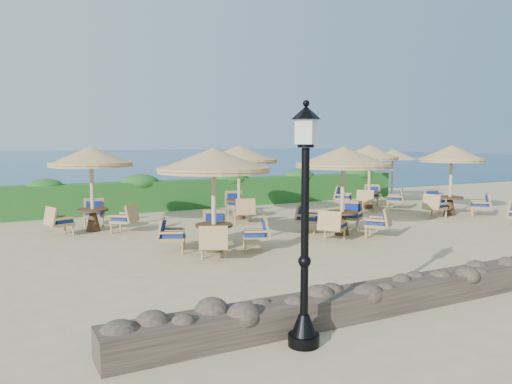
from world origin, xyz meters
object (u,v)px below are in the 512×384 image
(extra_parasol, at_px, (393,155))
(cafe_set_4, at_px, (239,163))
(lamp_post, at_px, (305,236))
(cafe_set_6, at_px, (451,168))
(cafe_set_0, at_px, (214,180))
(cafe_set_5, at_px, (369,168))
(cafe_set_3, at_px, (91,172))
(cafe_set_1, at_px, (343,174))

(extra_parasol, distance_m, cafe_set_4, 8.72)
(lamp_post, height_order, extra_parasol, lamp_post)
(cafe_set_6, bearing_deg, cafe_set_0, -171.09)
(lamp_post, distance_m, cafe_set_4, 11.28)
(cafe_set_0, height_order, cafe_set_6, same)
(extra_parasol, distance_m, cafe_set_5, 2.97)
(cafe_set_3, relative_size, cafe_set_6, 1.01)
(extra_parasol, xyz_separation_m, cafe_set_4, (-8.59, -1.46, -0.16))
(extra_parasol, distance_m, cafe_set_6, 4.49)
(cafe_set_1, bearing_deg, cafe_set_3, 148.37)
(extra_parasol, relative_size, cafe_set_4, 0.83)
(extra_parasol, height_order, cafe_set_4, cafe_set_4)
(cafe_set_0, relative_size, cafe_set_5, 1.09)
(extra_parasol, height_order, cafe_set_6, cafe_set_6)
(cafe_set_1, height_order, cafe_set_4, same)
(lamp_post, xyz_separation_m, cafe_set_0, (1.16, 6.03, 0.29))
(cafe_set_0, xyz_separation_m, cafe_set_5, (8.88, 4.55, -0.15))
(cafe_set_3, bearing_deg, cafe_set_6, -12.33)
(cafe_set_1, distance_m, cafe_set_5, 6.22)
(cafe_set_3, distance_m, cafe_set_5, 11.16)
(cafe_set_5, bearing_deg, cafe_set_6, -63.30)
(lamp_post, bearing_deg, cafe_set_4, 69.17)
(cafe_set_0, distance_m, cafe_set_4, 5.33)
(cafe_set_0, bearing_deg, cafe_set_6, 8.91)
(cafe_set_1, height_order, cafe_set_6, same)
(extra_parasol, height_order, cafe_set_1, cafe_set_1)
(cafe_set_5, height_order, cafe_set_6, same)
(lamp_post, bearing_deg, cafe_set_3, 96.13)
(lamp_post, relative_size, cafe_set_0, 1.15)
(cafe_set_5, bearing_deg, extra_parasol, 28.97)
(lamp_post, distance_m, cafe_set_1, 8.39)
(cafe_set_5, bearing_deg, cafe_set_4, -179.59)
(cafe_set_3, xyz_separation_m, cafe_set_5, (11.15, 0.16, -0.16))
(lamp_post, xyz_separation_m, extra_parasol, (12.60, 12.00, 0.62))
(lamp_post, bearing_deg, cafe_set_5, 46.51)
(cafe_set_1, height_order, cafe_set_3, same)
(cafe_set_3, height_order, cafe_set_5, same)
(extra_parasol, bearing_deg, cafe_set_0, -152.46)
(cafe_set_0, bearing_deg, cafe_set_1, 4.35)
(cafe_set_3, relative_size, cafe_set_5, 1.03)
(cafe_set_1, relative_size, cafe_set_5, 1.08)
(cafe_set_4, distance_m, cafe_set_6, 8.03)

